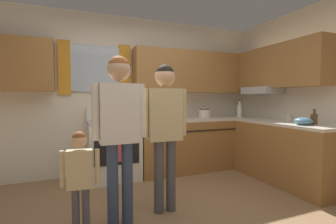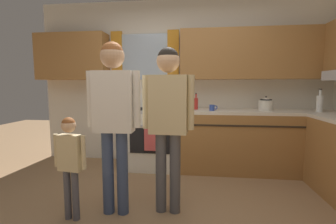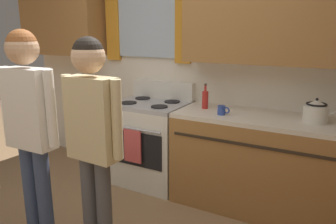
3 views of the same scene
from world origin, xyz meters
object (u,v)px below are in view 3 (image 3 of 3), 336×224
at_px(stovetop_kettle, 316,111).
at_px(adult_holding_child, 29,117).
at_px(bottle_sauce_red, 205,99).
at_px(adult_in_plaid, 92,127).
at_px(stove_oven, 151,141).
at_px(mug_cobalt_blue, 222,110).

height_order(stovetop_kettle, adult_holding_child, adult_holding_child).
height_order(bottle_sauce_red, adult_in_plaid, adult_in_plaid).
distance_m(bottle_sauce_red, stovetop_kettle, 1.00).
bearing_deg(stove_oven, bottle_sauce_red, 2.95).
bearing_deg(stove_oven, mug_cobalt_blue, -8.62).
distance_m(bottle_sauce_red, adult_holding_child, 1.61).
xyz_separation_m(bottle_sauce_red, stovetop_kettle, (1.00, -0.02, 0.00)).
bearing_deg(bottle_sauce_red, stove_oven, -177.05).
relative_size(mug_cobalt_blue, adult_holding_child, 0.07).
xyz_separation_m(adult_holding_child, adult_in_plaid, (0.51, 0.09, -0.03)).
bearing_deg(bottle_sauce_red, mug_cobalt_blue, -34.37).
xyz_separation_m(mug_cobalt_blue, stovetop_kettle, (0.77, 0.14, 0.05)).
height_order(stovetop_kettle, adult_in_plaid, adult_in_plaid).
bearing_deg(mug_cobalt_blue, stovetop_kettle, 10.35).
distance_m(stove_oven, bottle_sauce_red, 0.81).
height_order(mug_cobalt_blue, adult_in_plaid, adult_in_plaid).
height_order(mug_cobalt_blue, adult_holding_child, adult_holding_child).
bearing_deg(adult_holding_child, stove_oven, 83.52).
distance_m(bottle_sauce_red, mug_cobalt_blue, 0.29).
bearing_deg(mug_cobalt_blue, bottle_sauce_red, 145.63).
bearing_deg(adult_holding_child, mug_cobalt_blue, 51.55).
bearing_deg(adult_in_plaid, bottle_sauce_red, 78.95).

